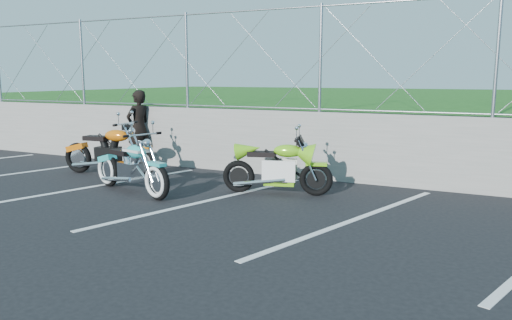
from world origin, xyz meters
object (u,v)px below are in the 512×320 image
at_px(naked_orange, 110,153).
at_px(cruiser_turquoise, 132,169).
at_px(person_standing, 139,128).
at_px(sportbike_green, 278,170).

bearing_deg(naked_orange, cruiser_turquoise, -42.61).
relative_size(cruiser_turquoise, naked_orange, 0.95).
xyz_separation_m(cruiser_turquoise, person_standing, (-1.69, 2.28, 0.42)).
bearing_deg(person_standing, naked_orange, 26.69).
distance_m(naked_orange, person_standing, 1.32).
relative_size(naked_orange, sportbike_green, 1.17).
height_order(cruiser_turquoise, sportbike_green, cruiser_turquoise).
bearing_deg(sportbike_green, person_standing, 147.40).
height_order(cruiser_turquoise, naked_orange, naked_orange).
bearing_deg(naked_orange, person_standing, 96.20).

